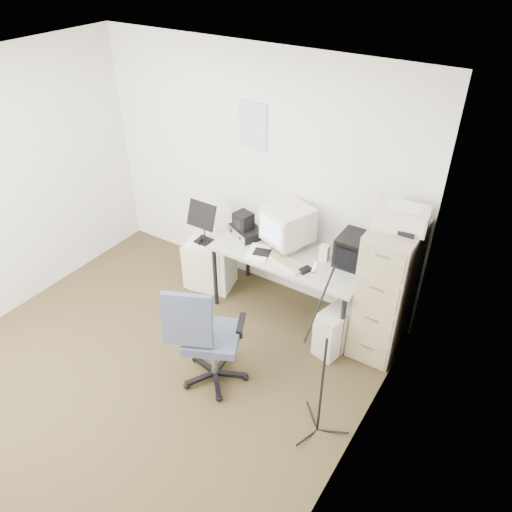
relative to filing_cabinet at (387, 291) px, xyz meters
The scene contains 22 objects.
floor 2.26m from the filing_cabinet, 136.87° to the right, with size 3.60×3.60×0.01m, color #2C2817.
ceiling 2.85m from the filing_cabinet, 136.87° to the right, with size 3.60×3.60×0.01m, color white.
wall_back 1.72m from the filing_cabinet, 168.55° to the left, with size 3.60×0.02×2.50m, color silver.
wall_right 1.61m from the filing_cabinet, 81.54° to the right, with size 0.02×3.60×2.50m, color silver.
wall_calendar 1.97m from the filing_cabinet, 169.10° to the left, with size 0.30×0.02×0.44m, color white.
filing_cabinet is the anchor object (origin of this frame).
printer 0.73m from the filing_cabinet, 90.00° to the left, with size 0.42×0.29×0.16m, color beige.
desk 0.99m from the filing_cabinet, behind, with size 1.50×0.70×0.73m, color #A9AC95.
crt_monitor 1.08m from the filing_cabinet, behind, with size 0.38×0.40×0.42m, color beige.
crt_tv 0.46m from the filing_cabinet, 160.64° to the left, with size 0.31×0.33×0.28m, color black.
desk_speaker 0.66m from the filing_cabinet, behind, with size 0.08×0.08×0.15m, color beige.
keyboard 0.95m from the filing_cabinet, 166.91° to the right, with size 0.42×0.15×0.02m, color beige.
mouse 0.74m from the filing_cabinet, 161.82° to the right, with size 0.07×0.11×0.03m, color black.
radio_receiver 1.49m from the filing_cabinet, behind, with size 0.33×0.23×0.09m, color black.
radio_speaker 1.52m from the filing_cabinet, behind, with size 0.17×0.16×0.17m, color black.
papers 1.23m from the filing_cabinet, behind, with size 0.20×0.27×0.02m, color white.
pc_tower 0.57m from the filing_cabinet, 144.10° to the right, with size 0.22×0.49×0.46m, color beige.
office_chair 1.57m from the filing_cabinet, 132.43° to the right, with size 0.58×0.58×1.00m, color #3B4252.
side_cart 1.93m from the filing_cabinet, behind, with size 0.46×0.37×0.57m, color silver.
music_stand 1.93m from the filing_cabinet, behind, with size 0.32×0.17×0.47m, color black.
headphones 1.89m from the filing_cabinet, behind, with size 0.14×0.14×0.02m, color black.
mic_stand 1.16m from the filing_cabinet, 92.24° to the right, with size 0.02×0.02×1.30m, color black.
Camera 1 is at (2.47, -2.05, 3.39)m, focal length 35.00 mm.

